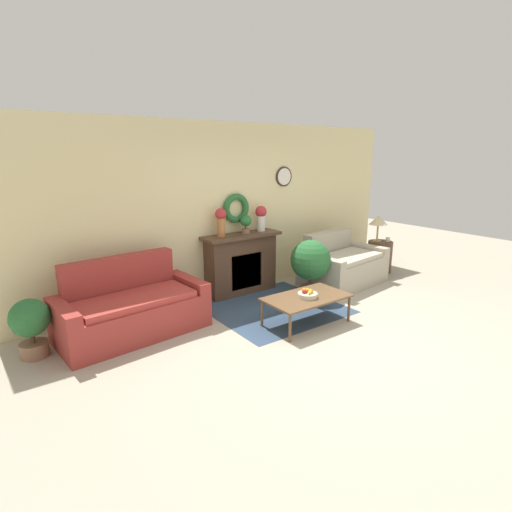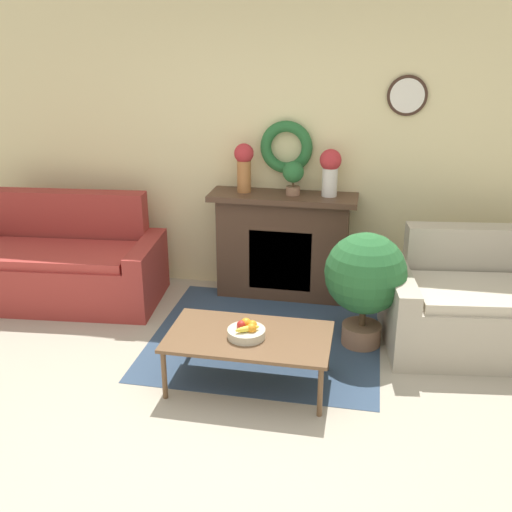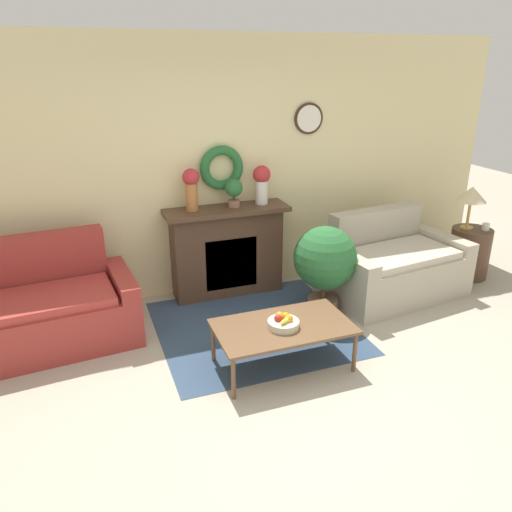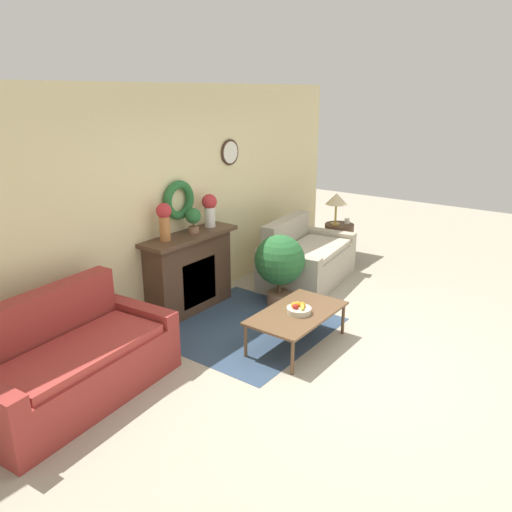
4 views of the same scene
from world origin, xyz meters
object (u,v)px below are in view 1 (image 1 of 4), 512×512
Objects in this scene: fruit_bowl at (307,294)px; coffee_table at (306,299)px; loveseat_right at (342,266)px; vase_on_mantel_left at (221,220)px; vase_on_mantel_right at (261,216)px; potted_plant_floor_by_couch at (30,323)px; potted_plant_floor_by_loveseat at (310,262)px; table_lamp at (378,221)px; fireplace at (241,263)px; couch_left at (131,309)px; potted_plant_on_mantel at (246,222)px; mug at (388,239)px; side_table_by_loveseat at (379,257)px.

coffee_table is at bearing 69.79° from fruit_bowl.
loveseat_right is 1.94m from fruit_bowl.
fruit_bowl is at bearing -77.44° from vase_on_mantel_left.
potted_plant_floor_by_couch is (-3.50, -0.42, -0.82)m from vase_on_mantel_right.
vase_on_mantel_left reaches higher than potted_plant_floor_by_loveseat.
vase_on_mantel_right is 0.45× the size of potted_plant_floor_by_loveseat.
fireplace is at bearing 169.29° from table_lamp.
couch_left is at bearing -2.26° from potted_plant_floor_by_couch.
fireplace reaches higher than loveseat_right.
potted_plant_on_mantel is at bearing 169.25° from table_lamp.
loveseat_right is at bearing 179.72° from mug.
fruit_bowl is at bearing -104.56° from vase_on_mantel_right.
coffee_table is 1.74m from potted_plant_on_mantel.
vase_on_mantel_right is 3.62m from potted_plant_floor_by_couch.
potted_plant_floor_by_loveseat is (0.76, 0.74, 0.22)m from coffee_table.
vase_on_mantel_left is at bearing 179.10° from fireplace.
coffee_table is 1.22× the size of potted_plant_floor_by_loveseat.
couch_left is 4.80m from table_lamp.
potted_plant_floor_by_couch is (-1.11, 0.04, 0.08)m from couch_left.
potted_plant_floor_by_couch is (-6.03, 0.24, -0.23)m from mug.
vase_on_mantel_left is 1.45× the size of potted_plant_on_mantel.
vase_on_mantel_left is at bearing 168.72° from mug.
potted_plant_floor_by_couch is at bearing 177.75° from mug.
potted_plant_floor_by_loveseat is (0.36, -0.82, -0.65)m from vase_on_mantel_right.
potted_plant_floor_by_couch is at bearing 174.07° from potted_plant_floor_by_loveseat.
vase_on_mantel_right is 0.33m from potted_plant_on_mantel.
couch_left is 1.65× the size of coffee_table.
mug reaches higher than coffee_table.
potted_plant_floor_by_loveseat reaches higher than potted_plant_floor_by_couch.
loveseat_right is at bearing -21.49° from potted_plant_on_mantel.
fireplace is at bearing 90.08° from coffee_table.
fireplace is at bearing 151.76° from loveseat_right.
loveseat_right reaches higher than side_table_by_loveseat.
fireplace is 5.05× the size of fruit_bowl.
vase_on_mantel_right is (0.41, 1.59, 0.80)m from fruit_bowl.
fruit_bowl is at bearing -135.28° from potted_plant_floor_by_loveseat.
vase_on_mantel_right reaches higher than potted_plant_on_mantel.
potted_plant_floor_by_couch is at bearing 169.92° from loveseat_right.
fireplace is at bearing 167.48° from mug.
vase_on_mantel_left reaches higher than loveseat_right.
vase_on_mantel_right reaches higher than coffee_table.
fireplace is 1.56m from coffee_table.
side_table_by_loveseat is 0.70m from table_lamp.
potted_plant_floor_by_couch is 3.88m from potted_plant_floor_by_loveseat.
table_lamp is 5.90m from potted_plant_floor_by_couch.
vase_on_mantel_right is at bearing 113.66° from potted_plant_floor_by_loveseat.
couch_left is 1.17× the size of loveseat_right.
table_lamp is at bearing -9.60° from vase_on_mantel_left.
loveseat_right is 1.92m from coffee_table.
fireplace reaches higher than potted_plant_floor_by_couch.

